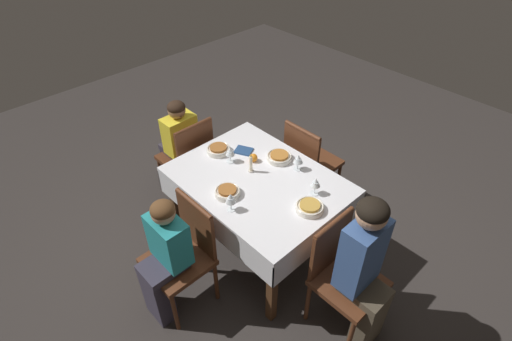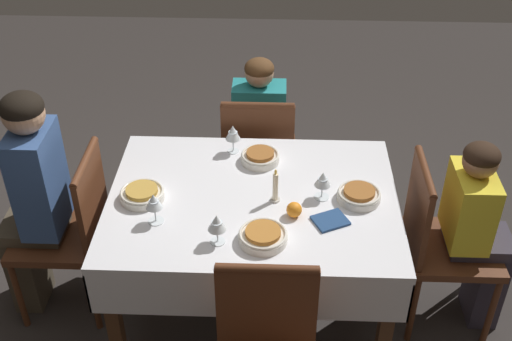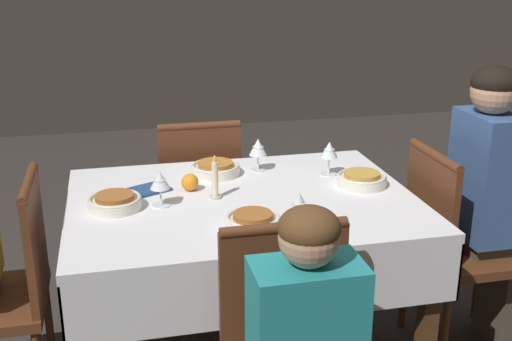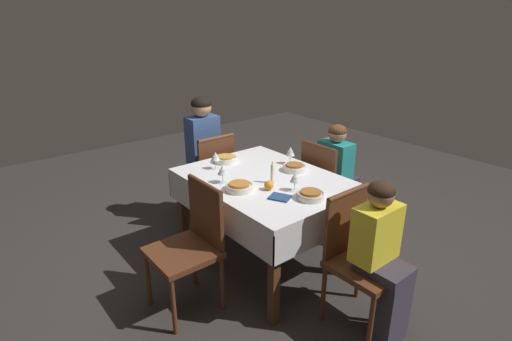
{
  "view_description": "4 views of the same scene",
  "coord_description": "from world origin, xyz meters",
  "px_view_note": "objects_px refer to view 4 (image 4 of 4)",
  "views": [
    {
      "loc": [
        1.71,
        -1.64,
        2.79
      ],
      "look_at": [
        0.0,
        -0.02,
        0.86
      ],
      "focal_mm": 28.0,
      "sensor_mm": 36.0,
      "label": 1
    },
    {
      "loc": [
        -0.11,
        2.32,
        2.56
      ],
      "look_at": [
        -0.01,
        -0.01,
        0.9
      ],
      "focal_mm": 45.0,
      "sensor_mm": 36.0,
      "label": 2
    },
    {
      "loc": [
        -0.47,
        -2.27,
        1.66
      ],
      "look_at": [
        0.04,
        -0.06,
        0.89
      ],
      "focal_mm": 45.0,
      "sensor_mm": 36.0,
      "label": 3
    },
    {
      "loc": [
        -2.2,
        1.88,
        1.95
      ],
      "look_at": [
        0.02,
        0.08,
        0.84
      ],
      "focal_mm": 28.0,
      "sensor_mm": 36.0,
      "label": 4
    }
  ],
  "objects_px": {
    "wine_glass_west": "(295,178)",
    "orange_fruit": "(269,185)",
    "bowl_south": "(294,167)",
    "candle_centerpiece": "(272,174)",
    "chair_west": "(359,253)",
    "chair_south": "(326,184)",
    "wine_glass_east": "(216,157)",
    "chair_east": "(210,173)",
    "person_child_teal": "(339,173)",
    "person_adult_denim": "(201,151)",
    "person_child_yellow": "(383,256)",
    "chair_north": "(191,241)",
    "napkin_red_folded": "(280,197)",
    "bowl_east": "(225,159)",
    "bowl_north": "(239,187)",
    "bowl_west": "(311,195)",
    "wine_glass_south": "(290,152)",
    "dining_table": "(265,189)",
    "wine_glass_north": "(223,170)"
  },
  "relations": [
    {
      "from": "wine_glass_south",
      "to": "person_child_yellow",
      "type": "bearing_deg",
      "value": 164.17
    },
    {
      "from": "chair_east",
      "to": "chair_north",
      "type": "relative_size",
      "value": 1.0
    },
    {
      "from": "chair_east",
      "to": "person_child_teal",
      "type": "bearing_deg",
      "value": 133.21
    },
    {
      "from": "bowl_west",
      "to": "orange_fruit",
      "type": "relative_size",
      "value": 2.85
    },
    {
      "from": "bowl_east",
      "to": "bowl_west",
      "type": "bearing_deg",
      "value": -178.02
    },
    {
      "from": "bowl_south",
      "to": "candle_centerpiece",
      "type": "relative_size",
      "value": 1.1
    },
    {
      "from": "chair_east",
      "to": "orange_fruit",
      "type": "xyz_separation_m",
      "value": [
        -1.09,
        0.18,
        0.29
      ]
    },
    {
      "from": "person_child_yellow",
      "to": "bowl_north",
      "type": "height_order",
      "value": "person_child_yellow"
    },
    {
      "from": "wine_glass_west",
      "to": "wine_glass_south",
      "type": "xyz_separation_m",
      "value": [
        0.43,
        -0.36,
        0.01
      ]
    },
    {
      "from": "bowl_south",
      "to": "bowl_north",
      "type": "relative_size",
      "value": 0.91
    },
    {
      "from": "chair_west",
      "to": "wine_glass_west",
      "type": "relative_size",
      "value": 6.6
    },
    {
      "from": "person_adult_denim",
      "to": "napkin_red_folded",
      "type": "relative_size",
      "value": 6.96
    },
    {
      "from": "chair_north",
      "to": "bowl_south",
      "type": "distance_m",
      "value": 1.06
    },
    {
      "from": "person_adult_denim",
      "to": "bowl_north",
      "type": "height_order",
      "value": "person_adult_denim"
    },
    {
      "from": "bowl_east",
      "to": "candle_centerpiece",
      "type": "height_order",
      "value": "candle_centerpiece"
    },
    {
      "from": "orange_fruit",
      "to": "chair_west",
      "type": "bearing_deg",
      "value": -166.75
    },
    {
      "from": "chair_north",
      "to": "napkin_red_folded",
      "type": "relative_size",
      "value": 5.12
    },
    {
      "from": "bowl_south",
      "to": "bowl_east",
      "type": "bearing_deg",
      "value": 31.41
    },
    {
      "from": "chair_south",
      "to": "candle_centerpiece",
      "type": "bearing_deg",
      "value": 97.69
    },
    {
      "from": "bowl_north",
      "to": "person_child_teal",
      "type": "bearing_deg",
      "value": -87.38
    },
    {
      "from": "dining_table",
      "to": "person_child_yellow",
      "type": "relative_size",
      "value": 1.27
    },
    {
      "from": "person_child_teal",
      "to": "candle_centerpiece",
      "type": "relative_size",
      "value": 6.1
    },
    {
      "from": "wine_glass_east",
      "to": "bowl_north",
      "type": "bearing_deg",
      "value": 166.91
    },
    {
      "from": "wine_glass_east",
      "to": "orange_fruit",
      "type": "bearing_deg",
      "value": -174.22
    },
    {
      "from": "wine_glass_west",
      "to": "candle_centerpiece",
      "type": "bearing_deg",
      "value": 8.65
    },
    {
      "from": "chair_east",
      "to": "wine_glass_west",
      "type": "height_order",
      "value": "chair_east"
    },
    {
      "from": "wine_glass_north",
      "to": "candle_centerpiece",
      "type": "xyz_separation_m",
      "value": [
        -0.24,
        -0.29,
        -0.03
      ]
    },
    {
      "from": "person_child_yellow",
      "to": "person_child_teal",
      "type": "xyz_separation_m",
      "value": [
        1.07,
        -0.86,
        0.0
      ]
    },
    {
      "from": "wine_glass_west",
      "to": "orange_fruit",
      "type": "xyz_separation_m",
      "value": [
        0.13,
        0.14,
        -0.06
      ]
    },
    {
      "from": "chair_west",
      "to": "bowl_east",
      "type": "relative_size",
      "value": 4.54
    },
    {
      "from": "wine_glass_west",
      "to": "chair_west",
      "type": "bearing_deg",
      "value": -177.19
    },
    {
      "from": "bowl_south",
      "to": "napkin_red_folded",
      "type": "bearing_deg",
      "value": 125.46
    },
    {
      "from": "bowl_east",
      "to": "candle_centerpiece",
      "type": "relative_size",
      "value": 1.17
    },
    {
      "from": "person_child_yellow",
      "to": "wine_glass_east",
      "type": "bearing_deg",
      "value": 98.77
    },
    {
      "from": "dining_table",
      "to": "person_adult_denim",
      "type": "bearing_deg",
      "value": -3.03
    },
    {
      "from": "chair_east",
      "to": "wine_glass_east",
      "type": "bearing_deg",
      "value": 63.17
    },
    {
      "from": "person_adult_denim",
      "to": "bowl_west",
      "type": "relative_size",
      "value": 6.32
    },
    {
      "from": "candle_centerpiece",
      "to": "bowl_south",
      "type": "bearing_deg",
      "value": -75.81
    },
    {
      "from": "chair_west",
      "to": "chair_south",
      "type": "distance_m",
      "value": 1.13
    },
    {
      "from": "chair_west",
      "to": "candle_centerpiece",
      "type": "xyz_separation_m",
      "value": [
        0.8,
        0.06,
        0.32
      ]
    },
    {
      "from": "bowl_south",
      "to": "candle_centerpiece",
      "type": "height_order",
      "value": "candle_centerpiece"
    },
    {
      "from": "bowl_south",
      "to": "bowl_north",
      "type": "xyz_separation_m",
      "value": [
        -0.03,
        0.59,
        -0.0
      ]
    },
    {
      "from": "candle_centerpiece",
      "to": "orange_fruit",
      "type": "relative_size",
      "value": 2.49
    },
    {
      "from": "bowl_south",
      "to": "wine_glass_south",
      "type": "bearing_deg",
      "value": -31.34
    },
    {
      "from": "person_adult_denim",
      "to": "person_child_yellow",
      "type": "height_order",
      "value": "person_adult_denim"
    },
    {
      "from": "person_child_teal",
      "to": "bowl_south",
      "type": "distance_m",
      "value": 0.65
    },
    {
      "from": "chair_south",
      "to": "wine_glass_west",
      "type": "xyz_separation_m",
      "value": [
        -0.31,
        0.72,
        0.35
      ]
    },
    {
      "from": "wine_glass_west",
      "to": "orange_fruit",
      "type": "distance_m",
      "value": 0.2
    },
    {
      "from": "person_child_teal",
      "to": "candle_centerpiece",
      "type": "bearing_deg",
      "value": 96.31
    },
    {
      "from": "chair_south",
      "to": "bowl_west",
      "type": "bearing_deg",
      "value": 123.41
    }
  ]
}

